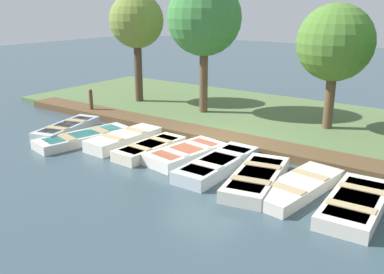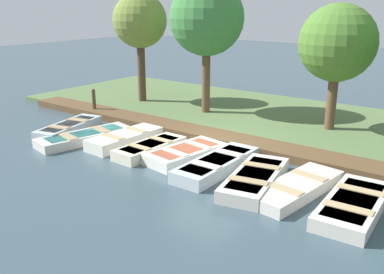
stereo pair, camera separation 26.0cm
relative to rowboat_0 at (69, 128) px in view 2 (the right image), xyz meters
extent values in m
plane|color=#384C56|center=(-1.36, 5.49, -0.20)|extent=(80.00, 80.00, 0.00)
cube|color=#567042|center=(-6.36, 5.49, -0.10)|extent=(8.00, 24.00, 0.20)
cube|color=brown|center=(-2.51, 5.49, -0.05)|extent=(1.18, 20.59, 0.29)
cube|color=#B2BCC1|center=(0.00, 0.00, -0.01)|extent=(3.12, 1.61, 0.37)
cube|color=beige|center=(0.00, 0.00, 0.16)|extent=(2.55, 1.28, 0.03)
cube|color=tan|center=(0.55, 0.13, 0.19)|extent=(0.49, 0.93, 0.03)
cube|color=tan|center=(-0.55, -0.13, 0.19)|extent=(0.49, 0.93, 0.03)
cube|color=beige|center=(0.33, 1.33, -0.04)|extent=(3.59, 1.78, 0.32)
cube|color=teal|center=(0.33, 1.33, 0.11)|extent=(2.93, 1.41, 0.03)
cube|color=tan|center=(0.97, 1.19, 0.13)|extent=(0.55, 1.03, 0.03)
cube|color=tan|center=(-0.30, 1.47, 0.13)|extent=(0.55, 1.03, 0.03)
cube|color=silver|center=(-0.28, 2.74, 0.01)|extent=(2.89, 1.15, 0.41)
cube|color=#6B7F51|center=(-0.28, 2.74, 0.19)|extent=(2.37, 0.91, 0.03)
cube|color=tan|center=(0.26, 2.71, 0.22)|extent=(0.33, 0.95, 0.03)
cube|color=tan|center=(-0.82, 2.76, 0.22)|extent=(0.33, 0.95, 0.03)
cube|color=beige|center=(-0.09, 4.10, -0.02)|extent=(2.67, 1.06, 0.36)
cube|color=beige|center=(-0.09, 4.10, 0.14)|extent=(2.19, 0.83, 0.03)
cube|color=tan|center=(0.41, 4.08, 0.17)|extent=(0.30, 0.89, 0.03)
cube|color=tan|center=(-0.60, 4.12, 0.17)|extent=(0.30, 0.89, 0.03)
cube|color=silver|center=(-0.38, 5.36, -0.02)|extent=(2.84, 1.63, 0.36)
cube|color=#994C33|center=(-0.38, 5.36, 0.15)|extent=(2.32, 1.29, 0.03)
cube|color=beige|center=(0.13, 5.29, 0.18)|extent=(0.44, 1.15, 0.03)
cube|color=beige|center=(-0.88, 5.44, 0.18)|extent=(0.44, 1.15, 0.03)
cube|color=#B2BCC1|center=(-0.15, 6.70, -0.01)|extent=(3.31, 1.06, 0.37)
cube|color=teal|center=(-0.15, 6.70, 0.16)|extent=(2.72, 0.82, 0.03)
cube|color=beige|center=(0.48, 6.70, 0.19)|extent=(0.33, 0.97, 0.03)
cube|color=beige|center=(-0.78, 6.70, 0.19)|extent=(0.33, 0.97, 0.03)
cube|color=beige|center=(0.12, 8.13, -0.02)|extent=(3.28, 1.73, 0.35)
cube|color=#4C709E|center=(0.12, 8.13, 0.14)|extent=(2.68, 1.37, 0.03)
cube|color=tan|center=(0.70, 8.25, 0.16)|extent=(0.51, 1.09, 0.03)
cube|color=tan|center=(-0.46, 8.02, 0.16)|extent=(0.51, 1.09, 0.03)
cube|color=beige|center=(-0.05, 9.27, -0.04)|extent=(3.30, 1.52, 0.31)
cube|color=#4C709E|center=(-0.05, 9.27, 0.10)|extent=(2.70, 1.20, 0.02)
cube|color=tan|center=(0.54, 9.18, 0.13)|extent=(0.46, 1.03, 0.03)
cube|color=tan|center=(-0.65, 9.35, 0.13)|extent=(0.46, 1.03, 0.03)
cube|color=beige|center=(0.12, 10.79, -0.03)|extent=(3.11, 1.34, 0.34)
cube|color=#994C33|center=(0.12, 10.79, 0.13)|extent=(2.55, 1.05, 0.03)
cube|color=tan|center=(0.70, 10.82, 0.16)|extent=(0.36, 1.12, 0.03)
cube|color=tan|center=(-0.46, 10.77, 0.16)|extent=(0.36, 1.12, 0.03)
cylinder|color=brown|center=(-2.42, -1.30, 0.35)|extent=(0.16, 0.16, 1.09)
sphere|color=brown|center=(-2.42, -1.30, 0.92)|extent=(0.14, 0.14, 0.14)
cylinder|color=#4C3828|center=(-5.23, -1.02, 1.46)|extent=(0.37, 0.37, 3.31)
sphere|color=olive|center=(-5.23, -1.02, 3.80)|extent=(2.53, 2.53, 2.53)
cylinder|color=brown|center=(-5.23, 2.77, 1.47)|extent=(0.36, 0.36, 3.33)
sphere|color=#3D7F3D|center=(-5.23, 2.77, 3.99)|extent=(3.12, 3.12, 3.12)
cylinder|color=brown|center=(-5.86, 8.06, 1.12)|extent=(0.36, 0.36, 2.64)
sphere|color=#4C7A2D|center=(-5.86, 8.06, 3.22)|extent=(2.80, 2.80, 2.80)
camera|label=1|loc=(9.99, 12.98, 4.59)|focal=40.00mm
camera|label=2|loc=(9.84, 13.19, 4.59)|focal=40.00mm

